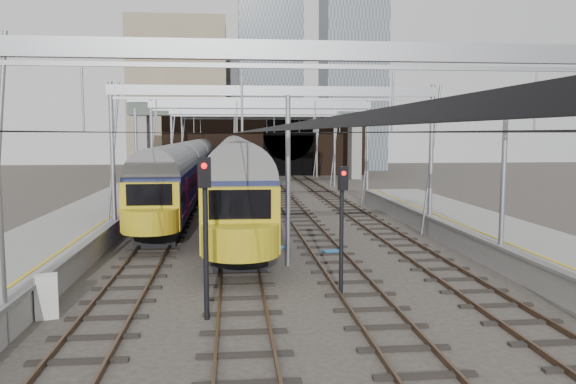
{
  "coord_description": "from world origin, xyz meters",
  "views": [
    {
      "loc": [
        -2.28,
        -20.73,
        5.47
      ],
      "look_at": [
        0.64,
        8.35,
        2.4
      ],
      "focal_mm": 35.0,
      "sensor_mm": 36.0,
      "label": 1
    }
  ],
  "objects": [
    {
      "name": "overhead_line",
      "position": [
        0.0,
        21.49,
        6.57
      ],
      "size": [
        16.8,
        80.0,
        8.0
      ],
      "color": "gray",
      "rests_on": "ground"
    },
    {
      "name": "equip_cover_b",
      "position": [
        -1.96,
        10.79,
        0.05
      ],
      "size": [
        0.93,
        0.67,
        0.11
      ],
      "primitive_type": "cube",
      "rotation": [
        0.0,
        0.0,
        -0.04
      ],
      "color": "#1766B1",
      "rests_on": "ground"
    },
    {
      "name": "equip_cover_a",
      "position": [
        -0.19,
        5.48,
        0.04
      ],
      "size": [
        0.74,
        0.53,
        0.09
      ],
      "primitive_type": "cube",
      "rotation": [
        0.0,
        0.0,
        0.02
      ],
      "color": "#1766B1",
      "rests_on": "ground"
    },
    {
      "name": "signal_near_left",
      "position": [
        -3.06,
        -4.57,
        3.03
      ],
      "size": [
        0.38,
        0.46,
        4.79
      ],
      "rotation": [
        0.0,
        0.0,
        0.38
      ],
      "color": "black",
      "rests_on": "ground"
    },
    {
      "name": "ground",
      "position": [
        0.0,
        0.0,
        0.0
      ],
      "size": [
        160.0,
        160.0,
        0.0
      ],
      "primitive_type": "plane",
      "color": "#38332D",
      "rests_on": "ground"
    },
    {
      "name": "equip_cover_c",
      "position": [
        2.27,
        4.29,
        0.05
      ],
      "size": [
        0.88,
        0.7,
        0.09
      ],
      "primitive_type": "cube",
      "rotation": [
        0.0,
        0.0,
        0.2
      ],
      "color": "#1766B1",
      "rests_on": "ground"
    },
    {
      "name": "tracks",
      "position": [
        0.0,
        15.0,
        0.02
      ],
      "size": [
        14.4,
        80.0,
        0.22
      ],
      "color": "#4C3828",
      "rests_on": "ground"
    },
    {
      "name": "platform_right",
      "position": [
        10.18,
        -1.5,
        0.55
      ],
      "size": [
        4.32,
        47.0,
        1.12
      ],
      "color": "gray",
      "rests_on": "ground"
    },
    {
      "name": "retaining_wall",
      "position": [
        1.4,
        51.93,
        4.33
      ],
      "size": [
        28.0,
        2.75,
        9.0
      ],
      "color": "black",
      "rests_on": "ground"
    },
    {
      "name": "signal_near_centre",
      "position": [
        1.39,
        -2.34,
        2.8
      ],
      "size": [
        0.35,
        0.45,
        4.37
      ],
      "rotation": [
        0.0,
        0.0,
        0.37
      ],
      "color": "black",
      "rests_on": "ground"
    },
    {
      "name": "train_second",
      "position": [
        -6.0,
        28.98,
        2.47
      ],
      "size": [
        2.77,
        48.13,
        4.78
      ],
      "color": "black",
      "rests_on": "ground"
    },
    {
      "name": "train_main",
      "position": [
        -2.0,
        34.98,
        2.65
      ],
      "size": [
        3.06,
        70.79,
        5.18
      ],
      "color": "black",
      "rests_on": "ground"
    },
    {
      "name": "platform_left",
      "position": [
        -10.18,
        2.5,
        0.55
      ],
      "size": [
        4.32,
        55.0,
        1.12
      ],
      "color": "gray",
      "rests_on": "ground"
    },
    {
      "name": "relay_cabinet",
      "position": [
        -7.8,
        -3.86,
        0.65
      ],
      "size": [
        0.77,
        0.69,
        1.29
      ],
      "primitive_type": "cube",
      "rotation": [
        0.0,
        0.0,
        0.27
      ],
      "color": "silver",
      "rests_on": "ground"
    },
    {
      "name": "city_skyline",
      "position": [
        2.73,
        70.48,
        17.09
      ],
      "size": [
        37.5,
        27.5,
        60.0
      ],
      "color": "tan",
      "rests_on": "ground"
    },
    {
      "name": "overbridge",
      "position": [
        0.0,
        46.0,
        7.27
      ],
      "size": [
        28.0,
        3.0,
        9.25
      ],
      "color": "gray",
      "rests_on": "ground"
    }
  ]
}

